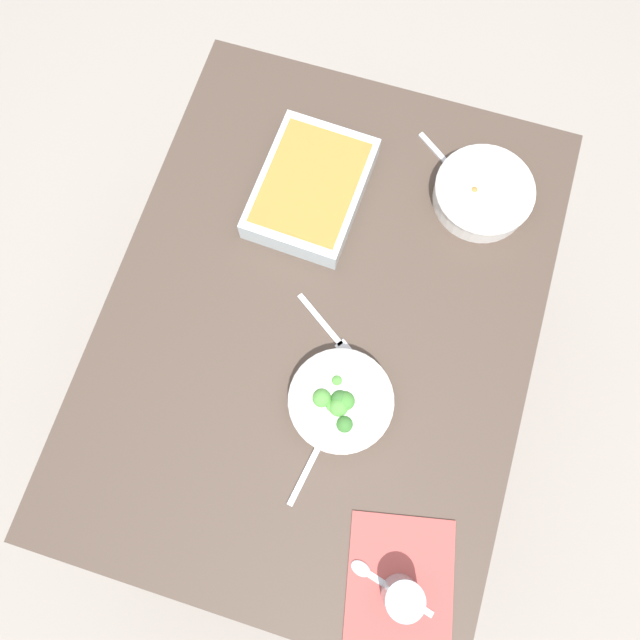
{
  "coord_description": "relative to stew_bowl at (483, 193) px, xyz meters",
  "views": [
    {
      "loc": [
        0.32,
        0.1,
        1.97
      ],
      "look_at": [
        0.0,
        0.0,
        0.74
      ],
      "focal_mm": 33.87,
      "sensor_mm": 36.0,
      "label": 1
    }
  ],
  "objects": [
    {
      "name": "ground_plane",
      "position": [
        0.37,
        -0.26,
        -0.77
      ],
      "size": [
        6.0,
        6.0,
        0.0
      ],
      "primitive_type": "plane",
      "color": "#9E9389"
    },
    {
      "name": "dining_table",
      "position": [
        0.37,
        -0.26,
        -0.12
      ],
      "size": [
        1.2,
        0.9,
        0.74
      ],
      "color": "#4C3D33",
      "rests_on": "ground_plane"
    },
    {
      "name": "placemat",
      "position": [
        0.84,
        0.04,
        -0.03
      ],
      "size": [
        0.31,
        0.25,
        0.0
      ],
      "primitive_type": "cube",
      "rotation": [
        0.0,
        0.0,
        0.2
      ],
      "color": "#B24C47",
      "rests_on": "dining_table"
    },
    {
      "name": "stew_bowl",
      "position": [
        0.0,
        0.0,
        0.0
      ],
      "size": [
        0.22,
        0.22,
        0.06
      ],
      "color": "white",
      "rests_on": "dining_table"
    },
    {
      "name": "broccoli_bowl",
      "position": [
        0.53,
        -0.17,
        -0.0
      ],
      "size": [
        0.21,
        0.21,
        0.07
      ],
      "color": "white",
      "rests_on": "dining_table"
    },
    {
      "name": "baking_dish",
      "position": [
        0.1,
        -0.36,
        0.0
      ],
      "size": [
        0.31,
        0.23,
        0.06
      ],
      "color": "silver",
      "rests_on": "dining_table"
    },
    {
      "name": "drink_cup",
      "position": [
        0.84,
        0.04,
        0.01
      ],
      "size": [
        0.07,
        0.07,
        0.08
      ],
      "color": "#B2BCC6",
      "rests_on": "dining_table"
    },
    {
      "name": "spoon_by_stew",
      "position": [
        -0.06,
        -0.08,
        -0.03
      ],
      "size": [
        0.12,
        0.15,
        0.01
      ],
      "color": "silver",
      "rests_on": "dining_table"
    },
    {
      "name": "spoon_by_broccoli",
      "position": [
        0.63,
        -0.19,
        -0.03
      ],
      "size": [
        0.18,
        0.05,
        0.01
      ],
      "color": "silver",
      "rests_on": "dining_table"
    },
    {
      "name": "spoon_spare",
      "position": [
        0.83,
        -0.0,
        -0.03
      ],
      "size": [
        0.06,
        0.17,
        0.01
      ],
      "color": "silver",
      "rests_on": "dining_table"
    },
    {
      "name": "fork_on_table",
      "position": [
        0.39,
        -0.23,
        -0.03
      ],
      "size": [
        0.11,
        0.16,
        0.01
      ],
      "color": "silver",
      "rests_on": "dining_table"
    }
  ]
}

